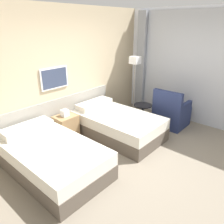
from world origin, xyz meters
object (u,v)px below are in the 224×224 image
object	(u,v)px
nightstand	(66,127)
armchair	(171,114)
bed_near_window	(117,124)
side_table	(143,110)
floor_lamp	(135,68)
bed_near_door	(52,157)

from	to	relation	value
nightstand	armchair	distance (m)	2.50
bed_near_window	side_table	size ratio (longest dim) A/B	3.93
nightstand	floor_lamp	bearing A→B (deg)	-8.91
bed_near_window	floor_lamp	bearing A→B (deg)	19.18
bed_near_door	nightstand	world-z (taller)	nightstand
nightstand	armchair	world-z (taller)	armchair
bed_near_door	floor_lamp	bearing A→B (deg)	7.99
floor_lamp	armchair	xyz separation A→B (m)	(0.09, -1.06, -0.98)
bed_near_door	bed_near_window	distance (m)	1.70
bed_near_door	armchair	world-z (taller)	armchair
floor_lamp	side_table	size ratio (longest dim) A/B	3.23
bed_near_door	floor_lamp	size ratio (longest dim) A/B	1.22
floor_lamp	bed_near_door	bearing A→B (deg)	-172.01
bed_near_window	nightstand	world-z (taller)	nightstand
bed_near_door	bed_near_window	bearing A→B (deg)	0.00
bed_near_door	nightstand	bearing A→B (deg)	40.04
side_table	armchair	size ratio (longest dim) A/B	0.52
bed_near_door	armchair	distance (m)	3.02
bed_near_window	floor_lamp	size ratio (longest dim) A/B	1.22
bed_near_window	armchair	bearing A→B (deg)	-27.92
floor_lamp	bed_near_window	bearing A→B (deg)	-160.82
bed_near_window	nightstand	size ratio (longest dim) A/B	2.86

